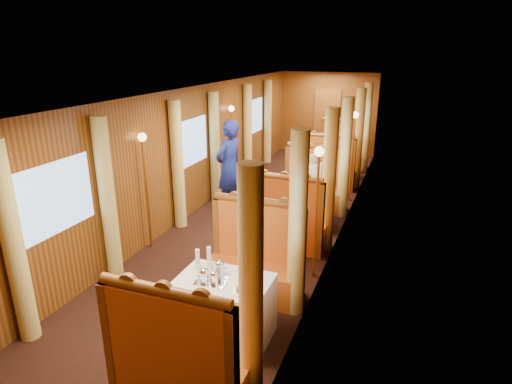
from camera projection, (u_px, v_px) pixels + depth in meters
The scene contains 48 objects.
floor at pixel (263, 220), 8.36m from camera, with size 3.00×12.00×0.01m, color black, non-canonical shape.
ceiling at pixel (264, 90), 7.55m from camera, with size 3.00×12.00×0.01m, color silver, non-canonical shape.
wall_far at pixel (327, 114), 13.28m from camera, with size 3.00×2.50×0.01m, color brown, non-canonical shape.
wall_left at pixel (192, 152), 8.45m from camera, with size 12.00×2.50×0.01m, color brown, non-canonical shape.
wall_right at pixel (345, 165), 7.46m from camera, with size 12.00×2.50×0.01m, color brown, non-canonical shape.
doorway_far at pixel (327, 122), 13.34m from camera, with size 0.80×0.04×2.00m, color brown.
table_near at pixel (224, 309), 4.88m from camera, with size 1.05×0.72×0.75m, color white.
banquette_near_fwd at pixel (179, 364), 3.96m from camera, with size 1.30×0.55×1.34m.
banquette_near_aft at pixel (255, 265), 5.77m from camera, with size 1.30×0.55×1.34m.
table_mid at pixel (301, 207), 7.99m from camera, with size 1.05×0.72×0.75m, color white.
banquette_mid_fwd at pixel (286, 225), 7.07m from camera, with size 1.30×0.55×1.34m.
banquette_mid_aft at pixel (314, 189), 8.87m from camera, with size 1.30×0.55×1.34m.
table_far at pixel (335, 162), 11.10m from camera, with size 1.05×0.72×0.75m, color white.
banquette_far_fwd at pixel (328, 170), 10.18m from camera, with size 1.30×0.55×1.34m.
banquette_far_aft at pixel (342, 152), 11.98m from camera, with size 1.30×0.55×1.34m.
tea_tray at pixel (211, 281), 4.72m from camera, with size 0.34×0.26×0.01m, color silver.
teapot_left at pixel (205, 277), 4.67m from camera, with size 0.18×0.13×0.14m, color silver, non-canonical shape.
teapot_right at pixel (214, 279), 4.65m from camera, with size 0.16×0.12×0.13m, color silver, non-canonical shape.
teapot_back at pixel (220, 269), 4.85m from camera, with size 0.17×0.13×0.14m, color silver, non-canonical shape.
fruit_plate at pixel (243, 290), 4.53m from camera, with size 0.24×0.24×0.05m.
cup_inboard at pixel (198, 262), 4.94m from camera, with size 0.08×0.08×0.26m.
cup_outboard at pixel (209, 259), 4.99m from camera, with size 0.08×0.08×0.26m.
rose_vase_mid at pixel (301, 179), 7.81m from camera, with size 0.06×0.06×0.36m.
rose_vase_far at pixel (338, 141), 10.91m from camera, with size 0.06×0.06×0.36m.
window_left_near at pixel (57, 198), 5.27m from camera, with size 1.20×0.90×0.01m, color #84ADE0, non-canonical shape.
curtain_left_near_a at pixel (13, 245), 4.63m from camera, with size 0.22×0.22×2.35m, color #E3D474.
curtain_left_near_b at pixel (107, 200), 6.01m from camera, with size 0.22×0.22×2.35m, color #E3D474.
window_right_near at pixel (288, 232), 4.29m from camera, with size 1.20×0.90×0.01m, color #84ADE0, non-canonical shape.
curtain_right_near_a at pixel (251, 293), 3.72m from camera, with size 0.22×0.22×2.35m, color #E3D474.
curtain_right_near_b at pixel (297, 227), 5.11m from camera, with size 0.22×0.22×2.35m, color #E3D474.
window_left_mid at pixel (192, 142), 8.38m from camera, with size 1.20×0.90×0.01m, color #84ADE0, non-canonical shape.
curtain_left_mid_a at pixel (178, 166), 7.74m from camera, with size 0.22×0.22×2.35m, color #E3D474.
curtain_left_mid_b at pixel (215, 148), 9.12m from camera, with size 0.22×0.22×2.35m, color #E3D474.
window_right_mid at pixel (345, 154), 7.40m from camera, with size 1.20×0.90×0.01m, color #84ADE0, non-canonical shape.
curtain_right_mid_a at pixel (329, 181), 6.83m from camera, with size 0.22×0.22×2.35m, color #E3D474.
curtain_right_mid_b at pixel (345, 159), 8.22m from camera, with size 0.22×0.22×2.35m, color #E3D474.
window_left_far at pixel (255, 116), 11.49m from camera, with size 1.20×0.90×0.01m, color #84ADE0, non-canonical shape.
curtain_left_far_a at pixel (248, 132), 10.85m from camera, with size 0.22×0.22×2.35m, color #E3D474.
curtain_left_far_b at pixel (267, 122), 12.23m from camera, with size 0.22×0.22×2.35m, color #E3D474.
window_right_far at pixel (367, 123), 10.51m from camera, with size 1.20×0.90×0.01m, color #84ADE0, non-canonical shape.
curtain_right_far_a at pixel (358, 139), 9.94m from camera, with size 0.22×0.22×2.35m, color #E3D474.
curtain_right_far_b at pixel (366, 128), 11.33m from camera, with size 0.22×0.22×2.35m, color #E3D474.
sconce_left_fore at pixel (145, 168), 6.81m from camera, with size 0.14×0.14×1.95m.
sconce_right_fore at pixel (318, 187), 5.90m from camera, with size 0.14×0.14×1.95m.
sconce_left_aft at pixel (232, 130), 9.92m from camera, with size 0.14×0.14×1.95m.
sconce_right_aft at pixel (354, 138), 9.01m from camera, with size 0.14×0.14×1.95m.
steward at pixel (229, 168), 8.46m from camera, with size 0.69×0.45×1.89m, color navy.
passenger at pixel (312, 177), 8.57m from camera, with size 0.40×0.44×0.76m.
Camera 1 is at (2.54, -7.31, 3.21)m, focal length 30.00 mm.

